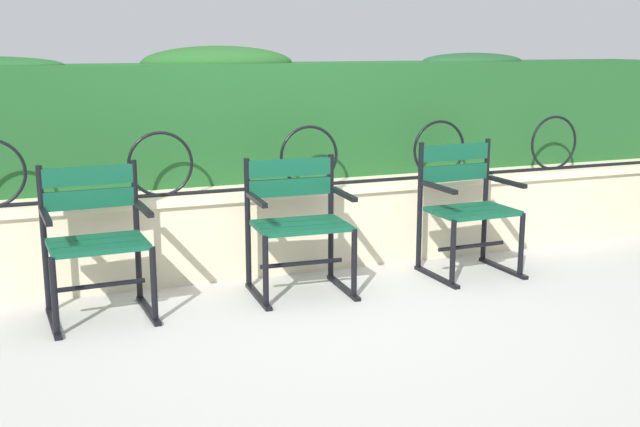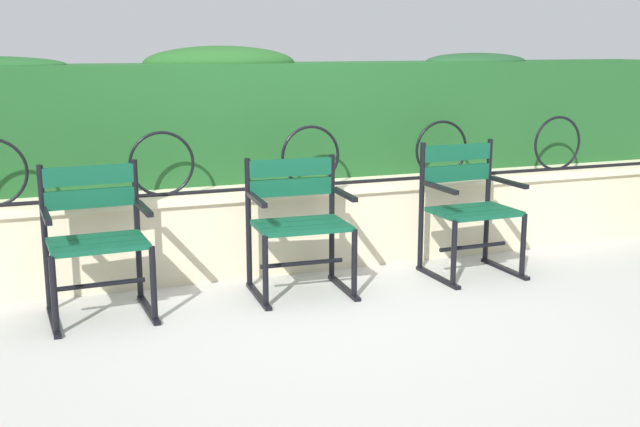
% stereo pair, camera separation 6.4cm
% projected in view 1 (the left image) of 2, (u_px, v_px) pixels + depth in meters
% --- Properties ---
extents(ground_plane, '(60.00, 60.00, 0.00)m').
position_uv_depth(ground_plane, '(326.00, 307.00, 4.73)').
color(ground_plane, '#B7B5AF').
extents(stone_wall, '(7.11, 0.41, 0.58)m').
position_uv_depth(stone_wall, '(278.00, 227.00, 5.49)').
color(stone_wall, beige).
rests_on(stone_wall, ground).
extents(iron_arch_fence, '(6.58, 0.02, 0.42)m').
position_uv_depth(iron_arch_fence, '(244.00, 164.00, 5.23)').
color(iron_arch_fence, black).
rests_on(iron_arch_fence, stone_wall).
extents(hedge_row, '(6.97, 0.61, 0.94)m').
position_uv_depth(hedge_row, '(254.00, 116.00, 5.76)').
color(hedge_row, '#1E5123').
rests_on(hedge_row, stone_wall).
extents(park_chair_left, '(0.59, 0.54, 0.87)m').
position_uv_depth(park_chair_left, '(95.00, 237.00, 4.50)').
color(park_chair_left, '#0F4C33').
rests_on(park_chair_left, ground).
extents(park_chair_centre, '(0.62, 0.55, 0.84)m').
position_uv_depth(park_chair_centre, '(297.00, 220.00, 4.95)').
color(park_chair_centre, '#0F4C33').
rests_on(park_chair_centre, ground).
extents(park_chair_right, '(0.59, 0.54, 0.89)m').
position_uv_depth(park_chair_right, '(466.00, 205.00, 5.37)').
color(park_chair_right, '#0F4C33').
rests_on(park_chair_right, ground).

